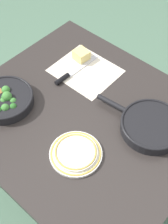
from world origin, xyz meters
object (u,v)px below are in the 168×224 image
(skillet_eggs, at_px, (151,126))
(cheese_block, at_px, (81,55))
(dinner_plate_stack, at_px, (76,153))
(skillet_broccoli, at_px, (4,99))
(grater_knife, at_px, (71,73))

(skillet_eggs, xyz_separation_m, cheese_block, (0.53, -0.13, 0.00))
(cheese_block, xyz_separation_m, dinner_plate_stack, (-0.37, 0.45, -0.01))
(skillet_broccoli, xyz_separation_m, grater_knife, (-0.10, -0.34, -0.02))
(grater_knife, relative_size, dinner_plate_stack, 1.33)
(skillet_broccoli, relative_size, skillet_eggs, 0.89)
(skillet_broccoli, distance_m, cheese_block, 0.47)
(skillet_broccoli, xyz_separation_m, dinner_plate_stack, (-0.44, -0.02, -0.02))
(skillet_broccoli, xyz_separation_m, skillet_eggs, (-0.59, -0.33, -0.00))
(cheese_block, height_order, dinner_plate_stack, cheese_block)
(skillet_eggs, relative_size, dinner_plate_stack, 1.90)
(skillet_eggs, bearing_deg, skillet_broccoli, 23.26)
(skillet_eggs, bearing_deg, cheese_block, -20.05)
(cheese_block, distance_m, dinner_plate_stack, 0.58)
(skillet_broccoli, relative_size, grater_knife, 1.28)
(cheese_block, bearing_deg, skillet_broccoli, 82.24)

